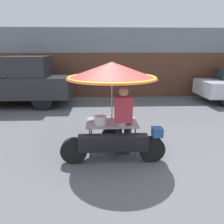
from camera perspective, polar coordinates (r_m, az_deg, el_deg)
ground_plane at (r=4.78m, az=5.31°, el=-12.33°), size 36.00×36.00×0.00m
shopfront_building at (r=11.77m, az=0.44°, el=12.81°), size 28.00×2.06×3.27m
vendor_motorcycle_cart at (r=4.65m, az=0.07°, el=7.76°), size 2.15×1.93×2.02m
vendor_person at (r=4.74m, az=2.97°, el=-1.55°), size 0.38×0.22×1.50m
pickup_truck at (r=9.90m, az=-24.69°, el=7.03°), size 5.06×1.80×2.02m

